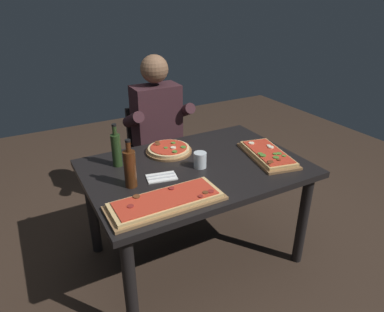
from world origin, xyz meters
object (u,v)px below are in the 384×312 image
at_px(pizza_rectangular_front, 166,201).
at_px(oil_bottle_amber, 116,149).
at_px(dining_table, 196,179).
at_px(tumbler_near_camera, 200,161).
at_px(pizza_round_far, 169,150).
at_px(seated_diner, 159,128).
at_px(diner_chair, 155,151).
at_px(pizza_rectangular_left, 268,154).
at_px(wine_bottle_dark, 130,168).

relative_size(pizza_rectangular_front, oil_bottle_amber, 2.22).
xyz_separation_m(dining_table, tumbler_near_camera, (0.02, -0.03, 0.14)).
bearing_deg(pizza_round_far, tumbler_near_camera, -75.30).
height_order(pizza_rectangular_front, seated_diner, seated_diner).
xyz_separation_m(pizza_round_far, diner_chair, (0.13, 0.58, -0.27)).
bearing_deg(dining_table, seated_diner, 84.93).
xyz_separation_m(oil_bottle_amber, tumbler_near_camera, (0.46, -0.28, -0.07)).
xyz_separation_m(pizza_rectangular_left, oil_bottle_amber, (-0.94, 0.37, 0.10)).
distance_m(dining_table, wine_bottle_dark, 0.50).
height_order(oil_bottle_amber, seated_diner, seated_diner).
height_order(pizza_rectangular_front, pizza_round_far, same).
relative_size(pizza_rectangular_front, pizza_round_far, 1.97).
height_order(wine_bottle_dark, oil_bottle_amber, wine_bottle_dark).
xyz_separation_m(pizza_round_far, wine_bottle_dark, (-0.39, -0.32, 0.10)).
xyz_separation_m(pizza_rectangular_front, pizza_round_far, (0.29, 0.59, 0.00)).
relative_size(oil_bottle_amber, tumbler_near_camera, 2.82).
xyz_separation_m(dining_table, wine_bottle_dark, (-0.45, -0.04, 0.21)).
xyz_separation_m(pizza_rectangular_left, seated_diner, (-0.43, 0.85, -0.02)).
distance_m(pizza_rectangular_front, diner_chair, 1.27).
xyz_separation_m(pizza_rectangular_front, wine_bottle_dark, (-0.10, 0.27, 0.10)).
height_order(pizza_round_far, oil_bottle_amber, oil_bottle_amber).
relative_size(tumbler_near_camera, seated_diner, 0.08).
relative_size(pizza_rectangular_front, tumbler_near_camera, 6.28).
distance_m(oil_bottle_amber, seated_diner, 0.71).
height_order(wine_bottle_dark, diner_chair, wine_bottle_dark).
height_order(pizza_rectangular_left, diner_chair, diner_chair).
bearing_deg(tumbler_near_camera, pizza_rectangular_front, -142.45).
distance_m(dining_table, pizza_round_far, 0.30).
bearing_deg(pizza_round_far, pizza_rectangular_left, -35.06).
bearing_deg(pizza_rectangular_left, wine_bottle_dark, 175.54).
height_order(dining_table, tumbler_near_camera, tumbler_near_camera).
relative_size(tumbler_near_camera, diner_chair, 0.12).
relative_size(diner_chair, seated_diner, 0.65).
bearing_deg(oil_bottle_amber, dining_table, -29.56).
bearing_deg(wine_bottle_dark, dining_table, 5.53).
bearing_deg(pizza_rectangular_front, diner_chair, 70.17).
xyz_separation_m(pizza_round_far, oil_bottle_amber, (-0.38, -0.03, 0.10)).
relative_size(pizza_rectangular_left, seated_diner, 0.39).
distance_m(pizza_rectangular_front, seated_diner, 1.13).
bearing_deg(seated_diner, tumbler_near_camera, -93.64).
height_order(pizza_rectangular_left, pizza_round_far, same).
bearing_deg(oil_bottle_amber, pizza_round_far, 3.79).
height_order(pizza_rectangular_left, tumbler_near_camera, tumbler_near_camera).
height_order(dining_table, seated_diner, seated_diner).
height_order(wine_bottle_dark, seated_diner, seated_diner).
bearing_deg(seated_diner, pizza_rectangular_left, -63.12).
height_order(dining_table, oil_bottle_amber, oil_bottle_amber).
height_order(oil_bottle_amber, tumbler_near_camera, oil_bottle_amber).
height_order(pizza_rectangular_left, oil_bottle_amber, oil_bottle_amber).
relative_size(pizza_rectangular_left, tumbler_near_camera, 5.16).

